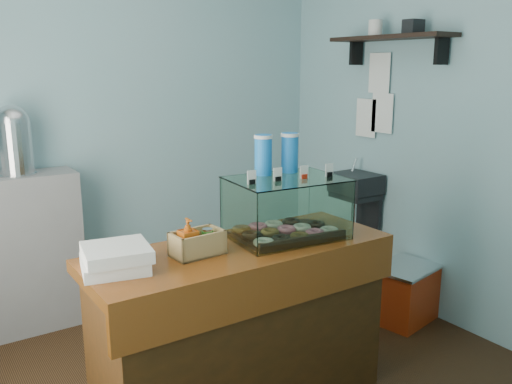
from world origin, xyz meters
TOP-DOWN VIEW (x-y plane):
  - ground at (0.00, 0.00)m, footprint 3.50×3.50m
  - room_shell at (0.03, 0.01)m, footprint 3.54×3.04m
  - counter at (0.00, -0.25)m, footprint 1.60×0.60m
  - back_shelf at (-0.90, 1.32)m, footprint 1.00×0.32m
  - display_case at (0.30, -0.21)m, footprint 0.63×0.49m
  - condiment_crate at (-0.26, -0.24)m, footprint 0.26×0.17m
  - pastry_boxes at (-0.65, -0.21)m, footprint 0.34×0.35m
  - coffee_urn at (-0.76, 1.32)m, footprint 0.25×0.25m
  - red_cooler at (1.51, -0.06)m, footprint 0.53×0.44m

SIDE VIEW (x-z plane):
  - ground at x=0.00m, z-range 0.00..0.00m
  - red_cooler at x=1.51m, z-range 0.00..0.41m
  - counter at x=0.00m, z-range 0.01..0.91m
  - back_shelf at x=-0.90m, z-range 0.00..1.10m
  - pastry_boxes at x=-0.65m, z-range 0.90..1.01m
  - condiment_crate at x=-0.26m, z-range 0.87..1.07m
  - display_case at x=0.30m, z-range 0.80..1.34m
  - coffee_urn at x=-0.76m, z-range 1.11..1.57m
  - room_shell at x=0.03m, z-range 0.30..3.12m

